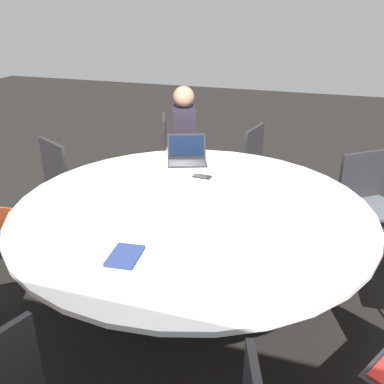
% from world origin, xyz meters
% --- Properties ---
extents(ground_plane, '(16.00, 16.00, 0.00)m').
position_xyz_m(ground_plane, '(0.00, 0.00, 0.00)').
color(ground_plane, black).
extents(conference_table, '(2.28, 2.28, 0.75)m').
position_xyz_m(conference_table, '(0.00, 0.00, 0.67)').
color(conference_table, '#333333').
rests_on(conference_table, ground_plane).
extents(chair_0, '(0.55, 0.56, 0.88)m').
position_xyz_m(chair_0, '(0.71, -1.67, 0.53)').
color(chair_0, '#262628').
rests_on(chair_0, ground_plane).
extents(chair_1, '(0.59, 0.58, 0.88)m').
position_xyz_m(chair_1, '(1.36, -0.67, 0.53)').
color(chair_1, '#262628').
rests_on(chair_1, ground_plane).
extents(chair_8, '(0.61, 0.60, 0.88)m').
position_xyz_m(chair_8, '(-1.15, -0.98, 0.53)').
color(chair_8, '#262628').
rests_on(chair_8, ground_plane).
extents(chair_9, '(0.50, 0.52, 0.88)m').
position_xyz_m(chair_9, '(-0.25, -1.49, 0.53)').
color(chair_9, '#262628').
rests_on(chair_9, ground_plane).
extents(person_0, '(0.34, 0.41, 1.23)m').
position_xyz_m(person_0, '(0.54, -1.48, 0.72)').
color(person_0, '#231E28').
rests_on(person_0, ground_plane).
extents(laptop, '(0.38, 0.33, 0.21)m').
position_xyz_m(laptop, '(0.30, -0.78, 0.80)').
color(laptop, '#232326').
rests_on(laptop, conference_table).
extents(spiral_notebook, '(0.17, 0.22, 0.02)m').
position_xyz_m(spiral_notebook, '(0.14, 0.67, 0.76)').
color(spiral_notebook, navy).
rests_on(spiral_notebook, conference_table).
extents(coffee_cup, '(0.07, 0.07, 0.09)m').
position_xyz_m(coffee_cup, '(0.14, 0.33, 0.79)').
color(coffee_cup, white).
rests_on(coffee_cup, conference_table).
extents(cell_phone, '(0.14, 0.08, 0.01)m').
position_xyz_m(cell_phone, '(0.08, -0.50, 0.75)').
color(cell_phone, black).
rests_on(cell_phone, conference_table).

